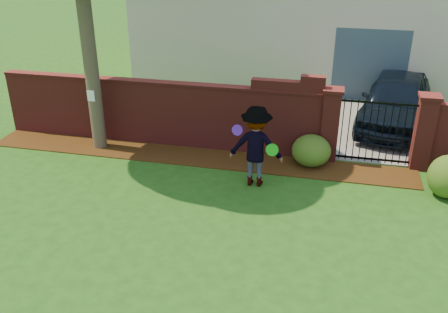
% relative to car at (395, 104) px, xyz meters
% --- Properties ---
extents(ground, '(80.00, 80.00, 0.01)m').
position_rel_car_xyz_m(ground, '(-4.16, -6.54, -0.78)').
color(ground, '#1F4D13').
rests_on(ground, ground).
extents(mulch_bed, '(11.10, 1.08, 0.03)m').
position_rel_car_xyz_m(mulch_bed, '(-5.11, -3.20, -0.76)').
color(mulch_bed, '#321C09').
rests_on(mulch_bed, ground).
extents(brick_wall, '(8.70, 0.31, 2.16)m').
position_rel_car_xyz_m(brick_wall, '(-6.16, -2.54, 0.15)').
color(brick_wall, maroon).
rests_on(brick_wall, ground).
extents(pillar_left, '(0.50, 0.50, 1.88)m').
position_rel_car_xyz_m(pillar_left, '(-1.76, -2.54, 0.18)').
color(pillar_left, maroon).
rests_on(pillar_left, ground).
extents(pillar_right, '(0.50, 0.50, 1.88)m').
position_rel_car_xyz_m(pillar_right, '(0.44, -2.54, 0.18)').
color(pillar_right, maroon).
rests_on(pillar_right, ground).
extents(iron_gate, '(1.78, 0.03, 1.60)m').
position_rel_car_xyz_m(iron_gate, '(-0.66, -2.54, 0.08)').
color(iron_gate, black).
rests_on(iron_gate, ground).
extents(driveway, '(3.20, 8.00, 0.01)m').
position_rel_car_xyz_m(driveway, '(-0.66, 1.46, -0.77)').
color(driveway, gray).
rests_on(driveway, ground).
extents(car, '(2.67, 4.81, 1.55)m').
position_rel_car_xyz_m(car, '(0.00, 0.00, 0.00)').
color(car, black).
rests_on(car, ground).
extents(paper_notice, '(0.20, 0.01, 0.28)m').
position_rel_car_xyz_m(paper_notice, '(-7.76, -3.33, 0.73)').
color(paper_notice, white).
rests_on(paper_notice, tree).
extents(shrub_left, '(0.96, 0.96, 0.79)m').
position_rel_car_xyz_m(shrub_left, '(-2.15, -2.97, -0.38)').
color(shrub_left, '#295218').
rests_on(shrub_left, ground).
extents(shrub_middle, '(0.88, 0.88, 0.97)m').
position_rel_car_xyz_m(shrub_middle, '(0.86, -3.87, -0.29)').
color(shrub_middle, '#295218').
rests_on(shrub_middle, ground).
extents(man, '(1.22, 0.70, 1.89)m').
position_rel_car_xyz_m(man, '(-3.34, -4.28, 0.17)').
color(man, gray).
rests_on(man, ground).
extents(frisbee_purple, '(0.25, 0.09, 0.25)m').
position_rel_car_xyz_m(frisbee_purple, '(-3.75, -4.29, 0.55)').
color(frisbee_purple, '#551CB2').
rests_on(frisbee_purple, man).
extents(frisbee_green, '(0.28, 0.07, 0.28)m').
position_rel_car_xyz_m(frisbee_green, '(-2.94, -4.42, 0.21)').
color(frisbee_green, '#17AE1A').
rests_on(frisbee_green, man).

